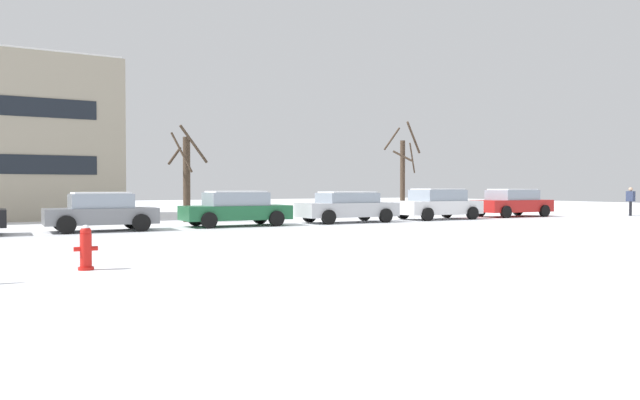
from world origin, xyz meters
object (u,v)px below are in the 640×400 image
parked_car_green (236,208)px  parked_car_white (438,204)px  fire_hydrant (86,247)px  parked_car_red (512,203)px  parked_car_gray (101,211)px  pedestrian_crossing (631,199)px  parked_car_silver (347,207)px

parked_car_green → parked_car_white: size_ratio=1.02×
fire_hydrant → parked_car_red: 26.01m
parked_car_red → parked_car_white: bearing=-178.8°
parked_car_green → parked_car_red: (16.08, 0.06, 0.03)m
fire_hydrant → parked_car_gray: size_ratio=0.22×
pedestrian_crossing → parked_car_red: bearing=159.0°
parked_car_silver → pedestrian_crossing: 17.49m
parked_car_white → pedestrian_crossing: (11.96, -2.43, 0.15)m
parked_car_green → pedestrian_crossing: pedestrian_crossing is taller
parked_car_white → parked_car_red: 5.36m
parked_car_gray → parked_car_silver: 10.72m
parked_car_gray → pedestrian_crossing: bearing=-4.5°
parked_car_white → pedestrian_crossing: bearing=-11.5°
parked_car_green → pedestrian_crossing: bearing=-6.2°
fire_hydrant → parked_car_gray: 10.90m
parked_car_red → parked_car_green: bearing=-179.8°
fire_hydrant → parked_car_green: (7.48, 10.95, 0.30)m
parked_car_green → parked_car_gray: bearing=-177.3°
parked_car_gray → parked_car_red: parked_car_red is taller
fire_hydrant → parked_car_green: size_ratio=0.20×
parked_car_red → pedestrian_crossing: size_ratio=2.76×
pedestrian_crossing → parked_car_gray: bearing=175.5°
fire_hydrant → parked_car_silver: bearing=40.2°
fire_hydrant → pedestrian_crossing: 31.33m
fire_hydrant → parked_car_silver: size_ratio=0.19×
fire_hydrant → parked_car_silver: (12.84, 10.83, 0.28)m
parked_car_gray → parked_car_green: parked_car_green is taller
parked_car_gray → pedestrian_crossing: size_ratio=2.44×
parked_car_gray → parked_car_white: 16.08m
parked_car_green → parked_car_red: parked_car_red is taller
parked_car_white → pedestrian_crossing: pedestrian_crossing is taller
parked_car_white → parked_car_gray: bearing=-179.3°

